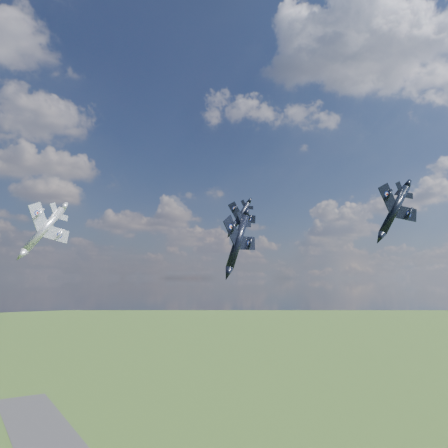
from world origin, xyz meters
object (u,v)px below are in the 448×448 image
jet_lead_navy (238,242)px  jet_right_navy (395,210)px  jet_high_navy (240,217)px  jet_left_silver (44,229)px

jet_lead_navy → jet_right_navy: jet_right_navy is taller
jet_lead_navy → jet_high_navy: jet_high_navy is taller
jet_lead_navy → jet_right_navy: size_ratio=1.13×
jet_high_navy → jet_left_silver: 50.32m
jet_left_silver → jet_lead_navy: bearing=-57.4°
jet_lead_navy → jet_left_silver: 35.08m
jet_lead_navy → jet_high_navy: 39.30m
jet_lead_navy → jet_right_navy: (15.76, -19.45, 4.16)m
jet_right_navy → jet_high_navy: size_ratio=0.99×
jet_lead_navy → jet_right_navy: 25.38m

